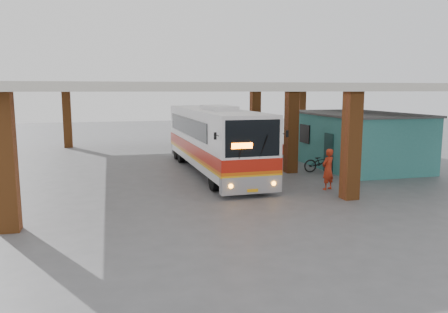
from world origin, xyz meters
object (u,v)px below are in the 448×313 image
coach_bus (214,139)px  motorcycle (322,162)px  pedestrian (328,169)px  red_chair (282,152)px

coach_bus → motorcycle: 6.00m
motorcycle → pedestrian: pedestrian is taller
motorcycle → red_chair: motorcycle is taller
coach_bus → pedestrian: coach_bus is taller
motorcycle → red_chair: 5.21m
coach_bus → red_chair: coach_bus is taller
motorcycle → pedestrian: 4.31m
motorcycle → red_chair: (-0.22, 5.21, -0.14)m
pedestrian → coach_bus: bearing=-77.8°
coach_bus → red_chair: bearing=33.2°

